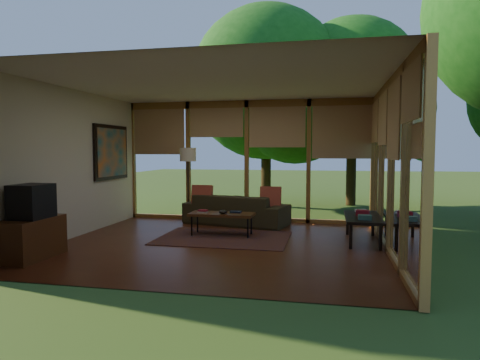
% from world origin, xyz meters
% --- Properties ---
extents(floor, '(5.50, 5.50, 0.00)m').
position_xyz_m(floor, '(0.00, 0.00, 0.00)').
color(floor, '#5A2917').
rests_on(floor, ground).
extents(ceiling, '(5.50, 5.50, 0.00)m').
position_xyz_m(ceiling, '(0.00, 0.00, 2.70)').
color(ceiling, white).
rests_on(ceiling, ground).
extents(wall_left, '(0.04, 5.00, 2.70)m').
position_xyz_m(wall_left, '(-2.75, 0.00, 1.35)').
color(wall_left, beige).
rests_on(wall_left, ground).
extents(wall_front, '(5.50, 0.04, 2.70)m').
position_xyz_m(wall_front, '(0.00, -2.50, 1.35)').
color(wall_front, beige).
rests_on(wall_front, ground).
extents(window_wall_back, '(5.50, 0.12, 2.70)m').
position_xyz_m(window_wall_back, '(0.00, 2.50, 1.35)').
color(window_wall_back, '#9E6B31').
rests_on(window_wall_back, ground).
extents(window_wall_right, '(0.12, 5.00, 2.70)m').
position_xyz_m(window_wall_right, '(2.75, 0.00, 1.35)').
color(window_wall_right, '#9E6B31').
rests_on(window_wall_right, ground).
extents(tree_nw, '(4.33, 4.33, 5.65)m').
position_xyz_m(tree_nw, '(0.05, 5.24, 3.49)').
color(tree_nw, '#342612').
rests_on(tree_nw, ground).
extents(tree_ne, '(3.88, 3.88, 5.39)m').
position_xyz_m(tree_ne, '(2.45, 5.94, 3.44)').
color(tree_ne, '#342612').
rests_on(tree_ne, ground).
extents(rug, '(2.34, 1.65, 0.01)m').
position_xyz_m(rug, '(-0.04, 0.52, 0.01)').
color(rug, brown).
rests_on(rug, floor).
extents(sofa, '(2.35, 1.33, 0.65)m').
position_xyz_m(sofa, '(-0.13, 2.00, 0.32)').
color(sofa, '#342E1A').
rests_on(sofa, floor).
extents(pillow_left, '(0.44, 0.24, 0.47)m').
position_xyz_m(pillow_left, '(-0.88, 1.95, 0.60)').
color(pillow_left, maroon).
rests_on(pillow_left, sofa).
extents(pillow_right, '(0.44, 0.23, 0.46)m').
position_xyz_m(pillow_right, '(0.62, 1.95, 0.60)').
color(pillow_right, maroon).
rests_on(pillow_right, sofa).
extents(ct_book_lower, '(0.18, 0.14, 0.03)m').
position_xyz_m(ct_book_lower, '(-0.49, 0.70, 0.44)').
color(ct_book_lower, '#BEB4AD').
rests_on(ct_book_lower, coffee_table).
extents(ct_book_upper, '(0.18, 0.14, 0.03)m').
position_xyz_m(ct_book_upper, '(-0.49, 0.70, 0.47)').
color(ct_book_upper, maroon).
rests_on(ct_book_upper, coffee_table).
extents(ct_book_side, '(0.21, 0.16, 0.03)m').
position_xyz_m(ct_book_side, '(0.11, 0.83, 0.44)').
color(ct_book_side, black).
rests_on(ct_book_side, coffee_table).
extents(ct_bowl, '(0.16, 0.16, 0.07)m').
position_xyz_m(ct_bowl, '(-0.09, 0.65, 0.46)').
color(ct_bowl, black).
rests_on(ct_bowl, coffee_table).
extents(media_cabinet, '(0.50, 1.00, 0.60)m').
position_xyz_m(media_cabinet, '(-2.47, -1.47, 0.30)').
color(media_cabinet, '#532D16').
rests_on(media_cabinet, floor).
extents(television, '(0.45, 0.55, 0.50)m').
position_xyz_m(television, '(-2.45, -1.47, 0.85)').
color(television, black).
rests_on(television, media_cabinet).
extents(console_book_a, '(0.21, 0.16, 0.08)m').
position_xyz_m(console_book_a, '(2.40, 0.31, 0.49)').
color(console_book_a, '#365F57').
rests_on(console_book_a, side_console).
extents(console_book_b, '(0.24, 0.20, 0.10)m').
position_xyz_m(console_book_b, '(2.40, 0.76, 0.50)').
color(console_book_b, maroon).
rests_on(console_book_b, side_console).
extents(console_book_c, '(0.22, 0.18, 0.05)m').
position_xyz_m(console_book_c, '(2.40, 1.16, 0.48)').
color(console_book_c, '#BEB4AD').
rests_on(console_book_c, side_console).
extents(floor_lamp, '(0.36, 0.36, 1.65)m').
position_xyz_m(floor_lamp, '(-1.26, 2.12, 1.41)').
color(floor_lamp, black).
rests_on(floor_lamp, floor).
extents(coffee_table, '(1.20, 0.50, 0.43)m').
position_xyz_m(coffee_table, '(-0.14, 0.75, 0.39)').
color(coffee_table, '#532D16').
rests_on(coffee_table, floor).
extents(side_console, '(0.60, 1.40, 0.46)m').
position_xyz_m(side_console, '(2.40, 0.71, 0.41)').
color(side_console, black).
rests_on(side_console, floor).
extents(wall_painting, '(0.06, 1.35, 1.15)m').
position_xyz_m(wall_painting, '(-2.71, 1.40, 1.55)').
color(wall_painting, black).
rests_on(wall_painting, wall_left).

